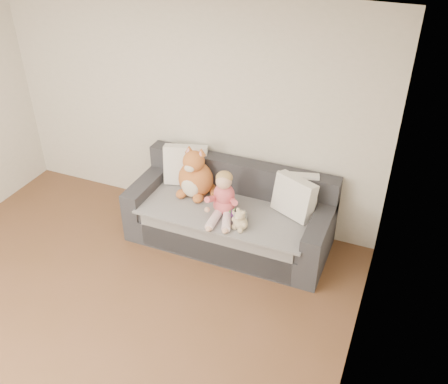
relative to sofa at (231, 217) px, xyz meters
name	(u,v)px	position (x,y,z in m)	size (l,w,h in m)	color
room_shell	(71,207)	(-0.71, -1.64, 0.99)	(5.00, 5.00, 5.00)	brown
sofa	(231,217)	(0.00, 0.00, 0.00)	(2.20, 0.94, 0.85)	#26262B
cushion_left	(186,165)	(-0.65, 0.24, 0.39)	(0.54, 0.36, 0.47)	white
cushion_right_back	(297,192)	(0.66, 0.22, 0.36)	(0.47, 0.30, 0.41)	white
cushion_right_front	(294,197)	(0.67, 0.10, 0.37)	(0.50, 0.38, 0.44)	white
toddler	(223,198)	(0.00, -0.20, 0.37)	(0.35, 0.51, 0.50)	#C85346
plush_cat	(195,177)	(-0.45, 0.05, 0.39)	(0.49, 0.41, 0.61)	#B76E28
teddy_bear	(240,221)	(0.25, -0.37, 0.26)	(0.18, 0.15, 0.24)	#C3B487
plush_cow	(240,216)	(0.21, -0.25, 0.24)	(0.14, 0.22, 0.18)	white
sippy_cup	(235,213)	(0.14, -0.23, 0.23)	(0.12, 0.08, 0.13)	#6F338B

